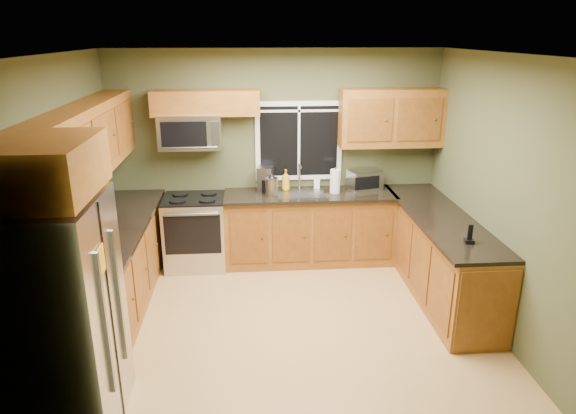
{
  "coord_description": "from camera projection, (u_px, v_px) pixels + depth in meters",
  "views": [
    {
      "loc": [
        -0.34,
        -4.7,
        2.88
      ],
      "look_at": [
        0.05,
        0.35,
        1.15
      ],
      "focal_mm": 32.0,
      "sensor_mm": 36.0,
      "label": 1
    }
  ],
  "objects": [
    {
      "name": "floor",
      "position": [
        286.0,
        321.0,
        5.39
      ],
      "size": [
        4.2,
        4.2,
        0.0
      ],
      "primitive_type": "plane",
      "color": "tan",
      "rests_on": "ground"
    },
    {
      "name": "ceiling",
      "position": [
        285.0,
        54.0,
        4.52
      ],
      "size": [
        4.2,
        4.2,
        0.0
      ],
      "primitive_type": "plane",
      "rotation": [
        3.14,
        0.0,
        0.0
      ],
      "color": "white",
      "rests_on": "back_wall"
    },
    {
      "name": "back_wall",
      "position": [
        276.0,
        157.0,
        6.65
      ],
      "size": [
        4.2,
        0.0,
        4.2
      ],
      "primitive_type": "plane",
      "rotation": [
        1.57,
        0.0,
        0.0
      ],
      "color": "#484B2C",
      "rests_on": "ground"
    },
    {
      "name": "front_wall",
      "position": [
        306.0,
        287.0,
        3.25
      ],
      "size": [
        4.2,
        0.0,
        4.2
      ],
      "primitive_type": "plane",
      "rotation": [
        -1.57,
        0.0,
        0.0
      ],
      "color": "#484B2C",
      "rests_on": "ground"
    },
    {
      "name": "left_wall",
      "position": [
        62.0,
        205.0,
        4.8
      ],
      "size": [
        0.0,
        3.6,
        3.6
      ],
      "primitive_type": "plane",
      "rotation": [
        1.57,
        0.0,
        1.57
      ],
      "color": "#484B2C",
      "rests_on": "ground"
    },
    {
      "name": "right_wall",
      "position": [
        496.0,
        194.0,
        5.1
      ],
      "size": [
        0.0,
        3.6,
        3.6
      ],
      "primitive_type": "plane",
      "rotation": [
        1.57,
        0.0,
        -1.57
      ],
      "color": "#484B2C",
      "rests_on": "ground"
    },
    {
      "name": "window",
      "position": [
        299.0,
        141.0,
        6.59
      ],
      "size": [
        1.12,
        0.03,
        1.02
      ],
      "color": "white",
      "rests_on": "back_wall"
    },
    {
      "name": "base_cabinets_left",
      "position": [
        117.0,
        268.0,
        5.56
      ],
      "size": [
        0.6,
        2.65,
        0.9
      ],
      "primitive_type": "cube",
      "color": "brown",
      "rests_on": "ground"
    },
    {
      "name": "countertop_left",
      "position": [
        115.0,
        228.0,
        5.41
      ],
      "size": [
        0.65,
        2.65,
        0.04
      ],
      "primitive_type": "cube",
      "color": "black",
      "rests_on": "base_cabinets_left"
    },
    {
      "name": "base_cabinets_back",
      "position": [
        309.0,
        229.0,
        6.69
      ],
      "size": [
        2.17,
        0.6,
        0.9
      ],
      "primitive_type": "cube",
      "color": "brown",
      "rests_on": "ground"
    },
    {
      "name": "countertop_back",
      "position": [
        310.0,
        195.0,
        6.51
      ],
      "size": [
        2.17,
        0.65,
        0.04
      ],
      "primitive_type": "cube",
      "color": "black",
      "rests_on": "base_cabinets_back"
    },
    {
      "name": "base_cabinets_peninsula",
      "position": [
        439.0,
        255.0,
        5.89
      ],
      "size": [
        0.6,
        2.52,
        0.9
      ],
      "color": "brown",
      "rests_on": "ground"
    },
    {
      "name": "countertop_peninsula",
      "position": [
        440.0,
        217.0,
        5.74
      ],
      "size": [
        0.65,
        2.5,
        0.04
      ],
      "primitive_type": "cube",
      "color": "black",
      "rests_on": "base_cabinets_peninsula"
    },
    {
      "name": "upper_cabinets_left",
      "position": [
        88.0,
        140.0,
        5.09
      ],
      "size": [
        0.33,
        2.65,
        0.72
      ],
      "primitive_type": "cube",
      "color": "brown",
      "rests_on": "left_wall"
    },
    {
      "name": "upper_cabinets_back_left",
      "position": [
        206.0,
        103.0,
        6.2
      ],
      "size": [
        1.3,
        0.33,
        0.3
      ],
      "primitive_type": "cube",
      "color": "brown",
      "rests_on": "back_wall"
    },
    {
      "name": "upper_cabinets_back_right",
      "position": [
        391.0,
        118.0,
        6.43
      ],
      "size": [
        1.3,
        0.33,
        0.72
      ],
      "primitive_type": "cube",
      "color": "brown",
      "rests_on": "back_wall"
    },
    {
      "name": "upper_cabinet_over_fridge",
      "position": [
        37.0,
        168.0,
        3.38
      ],
      "size": [
        0.72,
        0.9,
        0.38
      ],
      "primitive_type": "cube",
      "color": "brown",
      "rests_on": "left_wall"
    },
    {
      "name": "refrigerator",
      "position": [
        61.0,
        318.0,
        3.74
      ],
      "size": [
        0.74,
        0.9,
        1.8
      ],
      "color": "#B7B7BC",
      "rests_on": "ground"
    },
    {
      "name": "range",
      "position": [
        196.0,
        231.0,
        6.55
      ],
      "size": [
        0.76,
        0.69,
        0.94
      ],
      "color": "#B7B7BC",
      "rests_on": "ground"
    },
    {
      "name": "microwave",
      "position": [
        191.0,
        131.0,
        6.27
      ],
      "size": [
        0.76,
        0.41,
        0.42
      ],
      "color": "#B7B7BC",
      "rests_on": "back_wall"
    },
    {
      "name": "sink",
      "position": [
        301.0,
        192.0,
        6.51
      ],
      "size": [
        0.6,
        0.42,
        0.36
      ],
      "color": "slate",
      "rests_on": "countertop_back"
    },
    {
      "name": "toaster_oven",
      "position": [
        365.0,
        180.0,
        6.65
      ],
      "size": [
        0.46,
        0.4,
        0.25
      ],
      "color": "#B7B7BC",
      "rests_on": "countertop_back"
    },
    {
      "name": "coffee_maker",
      "position": [
        266.0,
        180.0,
        6.57
      ],
      "size": [
        0.24,
        0.29,
        0.32
      ],
      "color": "slate",
      "rests_on": "countertop_back"
    },
    {
      "name": "kettle",
      "position": [
        272.0,
        186.0,
        6.37
      ],
      "size": [
        0.18,
        0.18,
        0.28
      ],
      "color": "#B7B7BC",
      "rests_on": "countertop_back"
    },
    {
      "name": "paper_towel_roll",
      "position": [
        335.0,
        181.0,
        6.49
      ],
      "size": [
        0.15,
        0.15,
        0.33
      ],
      "color": "white",
      "rests_on": "countertop_back"
    },
    {
      "name": "soap_bottle_a",
      "position": [
        286.0,
        180.0,
        6.6
      ],
      "size": [
        0.12,
        0.12,
        0.27
      ],
      "primitive_type": "imported",
      "rotation": [
        0.0,
        0.0,
        0.16
      ],
      "color": "orange",
      "rests_on": "countertop_back"
    },
    {
      "name": "soap_bottle_b",
      "position": [
        317.0,
        182.0,
        6.7
      ],
      "size": [
        0.09,
        0.09,
        0.17
      ],
      "primitive_type": "imported",
      "rotation": [
        0.0,
        0.0,
        -0.13
      ],
      "color": "white",
      "rests_on": "countertop_back"
    },
    {
      "name": "soap_bottle_c",
      "position": [
        261.0,
        183.0,
        6.65
      ],
      "size": [
        0.14,
        0.14,
        0.16
      ],
      "primitive_type": "imported",
      "rotation": [
        0.0,
        0.0,
        0.07
      ],
      "color": "white",
      "rests_on": "countertop_back"
    },
    {
      "name": "cordless_phone",
      "position": [
        469.0,
        237.0,
        4.96
      ],
      "size": [
        0.1,
        0.1,
        0.19
      ],
      "color": "black",
      "rests_on": "countertop_peninsula"
    }
  ]
}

